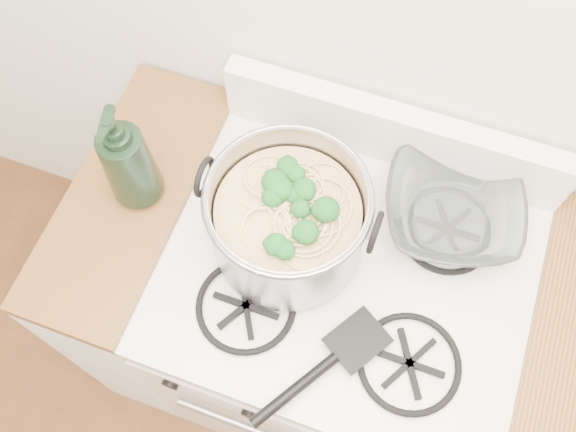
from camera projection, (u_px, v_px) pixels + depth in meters
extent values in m
cube|color=white|center=(333.00, 332.00, 1.78)|extent=(0.76, 0.65, 0.81)
cube|color=white|center=(348.00, 272.00, 1.35)|extent=(0.76, 0.65, 0.04)
cube|color=black|center=(349.00, 267.00, 1.33)|extent=(0.60, 0.56, 0.02)
cylinder|color=black|center=(172.00, 380.00, 1.36)|extent=(0.04, 0.03, 0.04)
cylinder|color=black|center=(251.00, 410.00, 1.33)|extent=(0.04, 0.03, 0.04)
cube|color=silver|center=(166.00, 269.00, 1.83)|extent=(0.25, 0.65, 0.88)
cube|color=#5C3016|center=(130.00, 196.00, 1.41)|extent=(0.25, 0.65, 0.04)
cylinder|color=#93939B|center=(288.00, 220.00, 1.25)|extent=(0.31, 0.31, 0.20)
torus|color=#93939B|center=(288.00, 198.00, 1.16)|extent=(0.32, 0.32, 0.01)
torus|color=black|center=(204.00, 177.00, 1.21)|extent=(0.01, 0.08, 0.08)
torus|color=black|center=(375.00, 232.00, 1.16)|extent=(0.01, 0.08, 0.08)
cylinder|color=tan|center=(288.00, 226.00, 1.27)|extent=(0.28, 0.28, 0.15)
sphere|color=#16561A|center=(288.00, 206.00, 1.19)|extent=(0.04, 0.04, 0.04)
sphere|color=#16561A|center=(288.00, 206.00, 1.19)|extent=(0.04, 0.04, 0.04)
sphere|color=#16561A|center=(288.00, 206.00, 1.19)|extent=(0.04, 0.04, 0.04)
sphere|color=#16561A|center=(288.00, 206.00, 1.19)|extent=(0.04, 0.04, 0.04)
sphere|color=#16561A|center=(288.00, 206.00, 1.19)|extent=(0.04, 0.04, 0.04)
sphere|color=#16561A|center=(288.00, 206.00, 1.19)|extent=(0.04, 0.04, 0.04)
sphere|color=#16561A|center=(288.00, 206.00, 1.19)|extent=(0.04, 0.04, 0.04)
sphere|color=#16561A|center=(288.00, 206.00, 1.19)|extent=(0.04, 0.04, 0.04)
sphere|color=#16561A|center=(288.00, 206.00, 1.19)|extent=(0.04, 0.04, 0.04)
sphere|color=#16561A|center=(288.00, 206.00, 1.19)|extent=(0.04, 0.04, 0.04)
sphere|color=#16561A|center=(288.00, 206.00, 1.19)|extent=(0.04, 0.04, 0.04)
sphere|color=#16561A|center=(288.00, 206.00, 1.19)|extent=(0.04, 0.04, 0.04)
imported|color=white|center=(451.00, 212.00, 1.35)|extent=(0.14, 0.14, 0.03)
imported|color=black|center=(126.00, 157.00, 1.26)|extent=(0.13, 0.13, 0.29)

